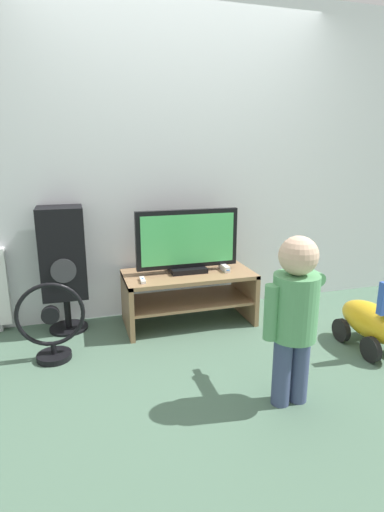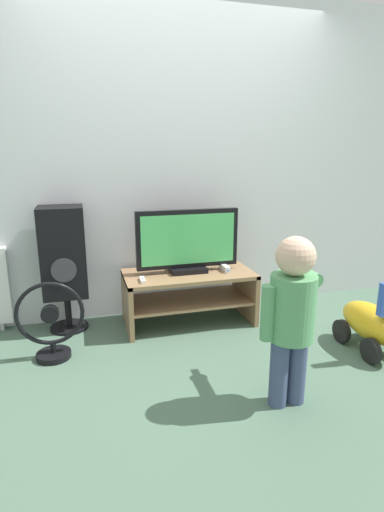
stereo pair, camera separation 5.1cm
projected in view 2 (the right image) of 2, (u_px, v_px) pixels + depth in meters
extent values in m
plane|color=#4C6B56|center=(197.00, 335.00, 3.08)|extent=(16.00, 16.00, 0.00)
cube|color=silver|center=(178.00, 161.00, 3.30)|extent=(10.00, 0.06, 2.60)
cube|color=#93704C|center=(189.00, 274.00, 3.21)|extent=(1.03, 0.51, 0.03)
cube|color=#93704C|center=(189.00, 300.00, 3.27)|extent=(0.99, 0.47, 0.02)
cube|color=#93704C|center=(127.00, 304.00, 3.13)|extent=(0.04, 0.51, 0.43)
cube|color=#93704C|center=(245.00, 292.00, 3.40)|extent=(0.04, 0.51, 0.43)
cube|color=black|center=(188.00, 269.00, 3.23)|extent=(0.29, 0.20, 0.04)
cube|color=black|center=(188.00, 239.00, 3.17)|extent=(0.83, 0.05, 0.46)
cube|color=#4CBF66|center=(189.00, 239.00, 3.14)|extent=(0.76, 0.01, 0.39)
cube|color=white|center=(225.00, 268.00, 3.26)|extent=(0.04, 0.16, 0.05)
cube|color=#3F8CE5|center=(228.00, 271.00, 3.18)|extent=(0.03, 0.00, 0.01)
cube|color=white|center=(142.00, 280.00, 2.99)|extent=(0.04, 0.13, 0.02)
cylinder|color=#337FD8|center=(142.00, 278.00, 2.98)|extent=(0.01, 0.01, 0.00)
cylinder|color=#3F4C72|center=(279.00, 372.00, 2.19)|extent=(0.10, 0.10, 0.39)
cylinder|color=#3F4C72|center=(297.00, 370.00, 2.22)|extent=(0.10, 0.10, 0.39)
cylinder|color=#599E66|center=(292.00, 308.00, 2.11)|extent=(0.24, 0.24, 0.36)
sphere|color=beige|center=(296.00, 256.00, 2.04)|extent=(0.21, 0.21, 0.21)
cylinder|color=#599E66|center=(268.00, 313.00, 2.07)|extent=(0.08, 0.08, 0.30)
cylinder|color=#599E66|center=(303.00, 273.00, 2.25)|extent=(0.08, 0.30, 0.08)
sphere|color=beige|center=(289.00, 266.00, 2.39)|extent=(0.09, 0.09, 0.09)
cube|color=white|center=(286.00, 264.00, 2.43)|extent=(0.03, 0.13, 0.02)
cylinder|color=black|center=(70.00, 327.00, 3.20)|extent=(0.30, 0.30, 0.02)
cylinder|color=black|center=(68.00, 312.00, 3.16)|extent=(0.05, 0.05, 0.28)
cube|color=black|center=(63.00, 252.00, 3.04)|extent=(0.33, 0.29, 0.70)
cylinder|color=#38383D|center=(64.00, 270.00, 2.93)|extent=(0.18, 0.01, 0.18)
cylinder|color=black|center=(54.00, 355.00, 2.73)|extent=(0.23, 0.23, 0.04)
cylinder|color=black|center=(53.00, 347.00, 2.72)|extent=(0.04, 0.04, 0.07)
torus|color=black|center=(50.00, 314.00, 2.66)|extent=(0.45, 0.03, 0.45)
cylinder|color=black|center=(50.00, 314.00, 2.66)|extent=(0.12, 0.05, 0.12)
ellipsoid|color=gold|center=(372.00, 322.00, 2.80)|extent=(0.25, 0.57, 0.25)
cylinder|color=black|center=(341.00, 331.00, 2.94)|extent=(0.04, 0.17, 0.17)
cylinder|color=black|center=(370.00, 327.00, 3.01)|extent=(0.04, 0.17, 0.17)
cylinder|color=black|center=(371.00, 351.00, 2.65)|extent=(0.04, 0.17, 0.17)
cube|color=silver|center=(2.00, 326.00, 3.17)|extent=(0.03, 0.05, 0.06)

